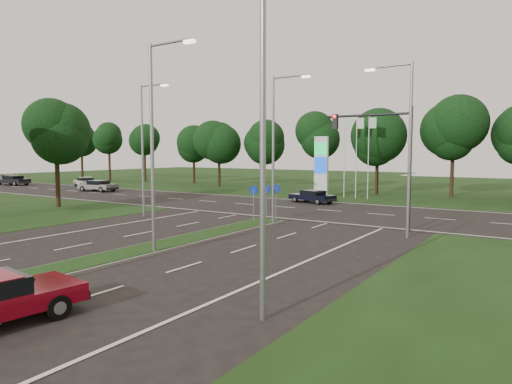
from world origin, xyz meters
The scene contains 19 objects.
ground centered at (0.00, 0.00, 0.00)m, with size 160.00×160.00×0.00m, color black.
verge_far centered at (0.00, 55.00, 0.00)m, with size 160.00×50.00×0.02m, color black.
cross_road centered at (0.00, 24.00, 0.00)m, with size 160.00×12.00×0.02m, color black.
median_kerb centered at (0.00, 4.00, 0.06)m, with size 2.00×26.00×0.12m, color slate.
streetlight_median_near centered at (1.00, 6.00, 5.08)m, with size 2.53×0.22×9.00m.
streetlight_median_far centered at (1.00, 16.00, 5.08)m, with size 2.53×0.22×9.00m.
streetlight_left_far centered at (-8.30, 14.00, 5.08)m, with size 2.53×0.22×9.00m.
streetlight_right_far centered at (8.80, 16.00, 5.08)m, with size 2.53×0.22×9.00m.
streetlight_right_near centered at (8.80, 2.00, 5.08)m, with size 2.53×0.22×9.00m.
traffic_signal centered at (7.19, 18.00, 4.65)m, with size 5.10×0.42×7.00m.
median_signs centered at (0.00, 16.40, 1.71)m, with size 1.16×1.76×2.38m.
gas_pylon centered at (-3.79, 33.05, 3.20)m, with size 5.80×1.26×8.00m.
tree_left_far centered at (-17.90, 13.93, 6.11)m, with size 5.20×5.20×8.86m.
treeline_far centered at (0.10, 39.93, 6.83)m, with size 6.00×6.00×9.90m.
navy_sedan centered at (-2.46, 27.99, 0.61)m, with size 4.42×2.69×1.13m.
far_car_a centered at (-28.09, 25.22, 0.69)m, with size 4.64×2.40×1.28m.
far_car_b centered at (-35.56, 28.99, 0.67)m, with size 4.73×3.30×1.25m.
far_car_c centered at (-45.94, 25.20, 0.71)m, with size 4.85×2.77×1.32m.
far_car_d centered at (-52.87, 28.39, 0.60)m, with size 4.06×2.19×1.11m.
Camera 1 is at (15.35, -7.93, 4.44)m, focal length 32.00 mm.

